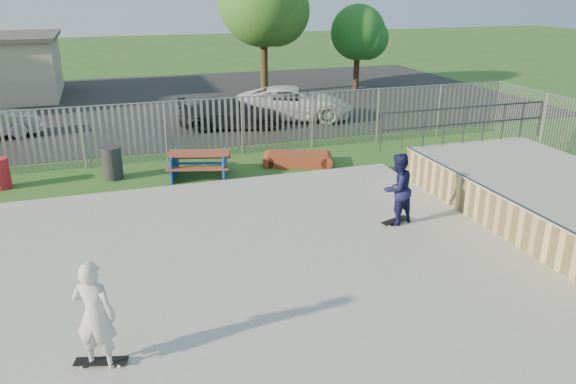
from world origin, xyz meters
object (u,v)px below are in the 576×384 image
object	(u,v)px
funbox	(298,159)
skater_white	(95,315)
trash_bin_grey	(112,163)
skater_navy	(397,189)
tree_right	(358,33)
tree_mid	(263,2)
trash_bin_red	(0,173)
picnic_table	(199,164)
car_dark	(230,113)
car_white	(293,103)

from	to	relation	value
funbox	skater_white	bearing A→B (deg)	-104.84
funbox	trash_bin_grey	xyz separation A→B (m)	(-5.82, 0.43, 0.31)
skater_navy	funbox	bearing A→B (deg)	-103.12
tree_right	tree_mid	bearing A→B (deg)	178.65
trash_bin_red	trash_bin_grey	xyz separation A→B (m)	(3.12, -0.12, 0.05)
funbox	skater_navy	bearing A→B (deg)	-64.28
picnic_table	skater_white	bearing A→B (deg)	-93.29
tree_right	skater_white	world-z (taller)	tree_right
car_dark	skater_navy	bearing A→B (deg)	-160.48
funbox	car_dark	distance (m)	5.68
trash_bin_red	tree_right	bearing A→B (deg)	35.31
trash_bin_grey	skater_white	distance (m)	9.52
car_white	skater_white	size ratio (longest dim) A/B	2.91
trash_bin_grey	car_white	bearing A→B (deg)	37.02
picnic_table	funbox	xyz separation A→B (m)	(3.27, 0.21, -0.21)
trash_bin_red	tree_right	distance (m)	20.62
car_dark	skater_white	world-z (taller)	skater_white
car_dark	picnic_table	bearing A→B (deg)	170.16
tree_right	car_dark	bearing A→B (deg)	-142.23
funbox	tree_right	distance (m)	14.88
car_dark	funbox	bearing A→B (deg)	-158.22
funbox	car_dark	xyz separation A→B (m)	(-1.01, 5.57, 0.44)
car_white	car_dark	bearing A→B (deg)	122.99
tree_mid	tree_right	world-z (taller)	tree_mid
trash_bin_red	car_white	bearing A→B (deg)	27.83
funbox	tree_mid	distance (m)	13.51
trash_bin_grey	skater_white	bearing A→B (deg)	-92.87
picnic_table	car_white	xyz separation A→B (m)	(5.25, 6.52, 0.33)
trash_bin_grey	tree_mid	xyz separation A→B (m)	(8.24, 12.06, 4.25)
trash_bin_red	skater_navy	xyz separation A→B (m)	(9.51, -6.15, 0.57)
trash_bin_grey	car_dark	distance (m)	7.04
car_white	trash_bin_red	bearing A→B (deg)	137.03
tree_right	skater_navy	distance (m)	19.46
trash_bin_red	tree_mid	world-z (taller)	tree_mid
trash_bin_grey	tree_right	size ratio (longest dim) A/B	0.21
trash_bin_grey	tree_right	bearing A→B (deg)	41.35
tree_right	trash_bin_red	bearing A→B (deg)	-144.69
funbox	skater_white	world-z (taller)	skater_white
tree_mid	picnic_table	bearing A→B (deg)	-114.13
tree_mid	skater_white	distance (m)	23.54
trash_bin_red	car_dark	size ratio (longest dim) A/B	0.21
trash_bin_grey	car_dark	size ratio (longest dim) A/B	0.24
funbox	trash_bin_red	size ratio (longest dim) A/B	2.33
skater_navy	skater_white	world-z (taller)	same
funbox	trash_bin_grey	size ratio (longest dim) A/B	2.11
picnic_table	tree_mid	bearing A→B (deg)	81.45
trash_bin_red	trash_bin_grey	bearing A→B (deg)	-2.17
funbox	trash_bin_grey	bearing A→B (deg)	-164.24
trash_bin_red	funbox	bearing A→B (deg)	-3.48
trash_bin_red	car_dark	world-z (taller)	car_dark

